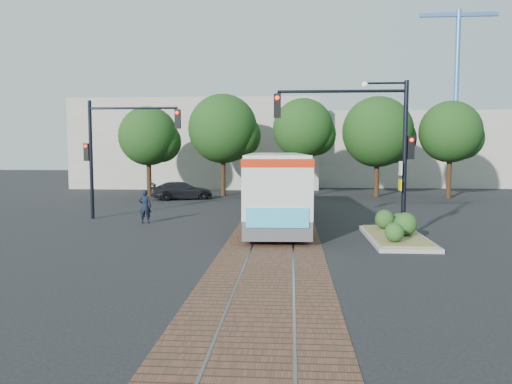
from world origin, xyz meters
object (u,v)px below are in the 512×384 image
city_bus (275,184)px  signal_pole_left (112,143)px  signal_pole_main (373,134)px  officer (145,206)px  parked_car (182,191)px  traffic_island (396,231)px

city_bus → signal_pole_left: 8.52m
signal_pole_main → officer: signal_pole_main is taller
signal_pole_left → parked_car: (1.32, 9.83, -3.24)m
parked_car → signal_pole_main: bearing=-165.6°
officer → parked_car: size_ratio=0.38×
city_bus → officer: size_ratio=7.71×
traffic_island → officer: (-11.17, 3.57, 0.49)m
city_bus → traffic_island: bearing=-43.8°
officer → parked_car: bearing=-91.8°
city_bus → signal_pole_left: size_ratio=2.10×
signal_pole_main → officer: size_ratio=3.68×
traffic_island → signal_pole_left: 14.50m
city_bus → traffic_island: city_bus is taller
officer → signal_pole_main: bearing=155.8°
officer → signal_pole_left: bearing=-38.6°
traffic_island → signal_pole_main: signal_pole_main is taller
signal_pole_main → officer: bearing=161.2°
signal_pole_left → parked_car: signal_pole_left is taller
signal_pole_main → signal_pole_left: size_ratio=1.00×
traffic_island → signal_pole_main: 3.95m
signal_pole_main → parked_car: bearing=126.7°
signal_pole_main → parked_car: signal_pole_main is taller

